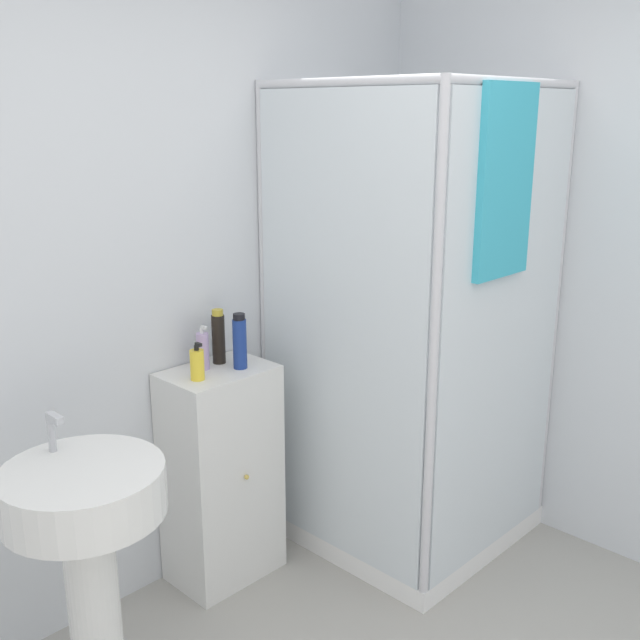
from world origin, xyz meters
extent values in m
cube|color=silver|center=(0.00, 1.70, 1.25)|extent=(6.40, 0.06, 2.50)
cube|color=white|center=(1.20, 1.20, 0.04)|extent=(0.94, 0.94, 0.09)
cylinder|color=silver|center=(1.65, 1.65, 1.01)|extent=(0.04, 0.04, 2.03)
cylinder|color=silver|center=(0.75, 1.65, 1.01)|extent=(0.04, 0.04, 2.03)
cylinder|color=silver|center=(1.65, 0.75, 1.01)|extent=(0.04, 0.04, 2.03)
cylinder|color=silver|center=(0.75, 0.75, 1.01)|extent=(0.04, 0.04, 2.03)
cylinder|color=silver|center=(1.20, 0.75, 2.01)|extent=(0.91, 0.04, 0.04)
cylinder|color=silver|center=(1.20, 1.65, 2.01)|extent=(0.91, 0.04, 0.04)
cylinder|color=silver|center=(0.75, 1.20, 2.01)|extent=(0.04, 0.91, 0.04)
cylinder|color=silver|center=(1.65, 1.20, 2.01)|extent=(0.04, 0.91, 0.04)
cube|color=silver|center=(1.20, 0.73, 1.04)|extent=(0.87, 0.01, 1.90)
cube|color=silver|center=(0.73, 1.20, 1.04)|extent=(0.01, 0.87, 1.90)
cylinder|color=#B7BABF|center=(1.43, 1.59, 0.85)|extent=(0.02, 0.02, 1.52)
cylinder|color=#B7BABF|center=(1.43, 1.54, 1.63)|extent=(0.07, 0.07, 0.04)
cube|color=#38ADC6|center=(1.11, 0.71, 1.66)|extent=(0.34, 0.03, 0.71)
cube|color=silver|center=(0.37, 1.51, 0.46)|extent=(0.44, 0.30, 0.92)
sphere|color=gold|center=(0.37, 1.35, 0.51)|extent=(0.02, 0.02, 0.02)
cylinder|color=white|center=(-0.41, 1.18, 0.37)|extent=(0.16, 0.16, 0.74)
cylinder|color=white|center=(-0.41, 1.18, 0.81)|extent=(0.49, 0.49, 0.15)
cylinder|color=#B7BABF|center=(-0.41, 1.35, 0.95)|extent=(0.02, 0.02, 0.13)
cube|color=#B7BABF|center=(-0.41, 1.32, 1.01)|extent=(0.02, 0.07, 0.02)
cylinder|color=yellow|center=(0.25, 1.48, 0.98)|extent=(0.05, 0.05, 0.12)
cylinder|color=black|center=(0.25, 1.48, 1.05)|extent=(0.02, 0.02, 0.02)
cube|color=black|center=(0.25, 1.47, 1.06)|extent=(0.01, 0.03, 0.01)
cylinder|color=black|center=(0.43, 1.58, 1.02)|extent=(0.05, 0.05, 0.20)
cylinder|color=gold|center=(0.43, 1.58, 1.13)|extent=(0.05, 0.05, 0.02)
cylinder|color=navy|center=(0.45, 1.47, 1.02)|extent=(0.06, 0.06, 0.20)
cylinder|color=black|center=(0.45, 1.47, 1.13)|extent=(0.05, 0.05, 0.02)
cylinder|color=#B299C6|center=(0.34, 1.56, 0.99)|extent=(0.05, 0.05, 0.15)
cylinder|color=silver|center=(0.34, 1.56, 1.08)|extent=(0.02, 0.02, 0.02)
cube|color=silver|center=(0.34, 1.55, 1.09)|extent=(0.01, 0.03, 0.01)
camera|label=1|loc=(-1.36, -0.73, 1.92)|focal=42.00mm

